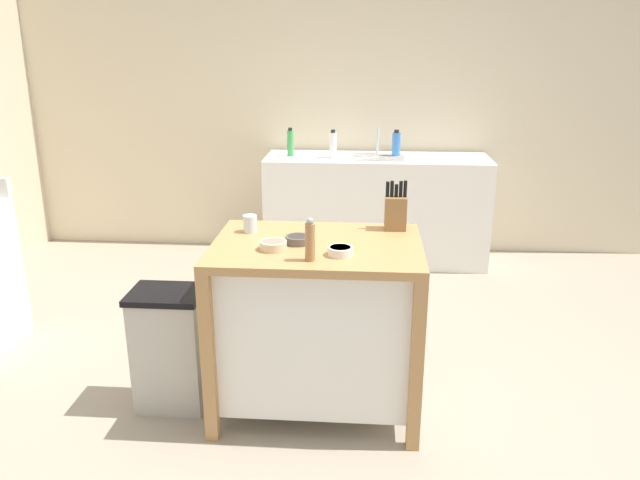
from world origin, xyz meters
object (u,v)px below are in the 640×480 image
(bowl_stoneware_deep, at_px, (340,251))
(bottle_spray_cleaner, at_px, (333,145))
(drinking_cup, at_px, (250,224))
(bowl_ceramic_wide, at_px, (298,239))
(knife_block, at_px, (395,211))
(pepper_grinder, at_px, (310,240))
(bottle_hand_soap, at_px, (290,143))
(bowl_ceramic_small, at_px, (273,245))
(bottle_dish_soap, at_px, (396,144))
(kitchen_island, at_px, (317,317))
(trash_bin, at_px, (171,348))
(sink_faucet, at_px, (377,141))

(bowl_stoneware_deep, distance_m, bottle_spray_cleaner, 2.33)
(drinking_cup, xyz_separation_m, bottle_spray_cleaner, (0.31, 2.01, 0.07))
(bowl_ceramic_wide, relative_size, bottle_spray_cleaner, 0.53)
(knife_block, height_order, bottle_spray_cleaner, knife_block)
(bottle_spray_cleaner, bearing_deg, bowl_ceramic_wide, -91.22)
(pepper_grinder, bearing_deg, bottle_hand_soap, 98.93)
(bowl_ceramic_small, height_order, bottle_spray_cleaner, bottle_spray_cleaner)
(bottle_spray_cleaner, bearing_deg, drinking_cup, -98.65)
(bowl_ceramic_small, height_order, bottle_dish_soap, bottle_dish_soap)
(bowl_ceramic_wide, bearing_deg, knife_block, 29.59)
(bowl_stoneware_deep, xyz_separation_m, bottle_hand_soap, (-0.51, 2.37, 0.09))
(kitchen_island, bearing_deg, bottle_dish_soap, 78.39)
(knife_block, bearing_deg, bottle_spray_cleaner, 102.54)
(bowl_ceramic_wide, xyz_separation_m, bottle_dish_soap, (0.56, 2.30, 0.09))
(bowl_stoneware_deep, height_order, bottle_dish_soap, bottle_dish_soap)
(bowl_stoneware_deep, relative_size, drinking_cup, 1.32)
(bottle_spray_cleaner, bearing_deg, trash_bin, -107.47)
(bowl_ceramic_small, height_order, trash_bin, bowl_ceramic_small)
(bowl_ceramic_wide, relative_size, bottle_dish_soap, 0.57)
(pepper_grinder, relative_size, bottle_spray_cleaner, 0.87)
(kitchen_island, relative_size, knife_block, 3.95)
(knife_block, distance_m, trash_bin, 1.34)
(kitchen_island, height_order, knife_block, knife_block)
(kitchen_island, height_order, bowl_ceramic_small, bowl_ceramic_small)
(bottle_hand_soap, bearing_deg, pepper_grinder, -81.07)
(pepper_grinder, distance_m, sink_faucet, 2.63)
(pepper_grinder, relative_size, sink_faucet, 0.89)
(drinking_cup, bearing_deg, bowl_stoneware_deep, -33.84)
(bottle_hand_soap, bearing_deg, sink_faucet, 12.90)
(drinking_cup, relative_size, bottle_dish_soap, 0.41)
(knife_block, xyz_separation_m, bottle_spray_cleaner, (-0.42, 1.90, 0.02))
(kitchen_island, height_order, bottle_dish_soap, bottle_dish_soap)
(knife_block, distance_m, sink_faucet, 2.12)
(bottle_dish_soap, bearing_deg, bowl_ceramic_wide, -103.68)
(bowl_ceramic_wide, distance_m, sink_faucet, 2.42)
(bottle_spray_cleaner, xyz_separation_m, bottle_dish_soap, (0.51, 0.13, -0.01))
(bowl_stoneware_deep, height_order, pepper_grinder, pepper_grinder)
(trash_bin, height_order, sink_faucet, sink_faucet)
(drinking_cup, distance_m, bottle_hand_soap, 2.06)
(knife_block, bearing_deg, bowl_stoneware_deep, -122.02)
(bowl_ceramic_wide, xyz_separation_m, pepper_grinder, (0.08, -0.23, 0.07))
(pepper_grinder, height_order, bottle_dish_soap, bottle_dish_soap)
(bottle_spray_cleaner, bearing_deg, kitchen_island, -88.85)
(bottle_spray_cleaner, distance_m, bottle_dish_soap, 0.53)
(kitchen_island, bearing_deg, bowl_ceramic_small, -151.18)
(drinking_cup, relative_size, pepper_grinder, 0.44)
(bowl_stoneware_deep, distance_m, bottle_dish_soap, 2.48)
(knife_block, distance_m, bottle_dish_soap, 2.03)
(kitchen_island, relative_size, bottle_dish_soap, 4.70)
(bottle_hand_soap, bearing_deg, kitchen_island, -79.85)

